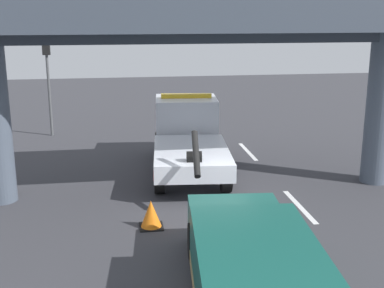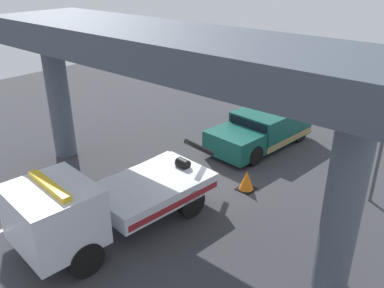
# 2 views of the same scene
# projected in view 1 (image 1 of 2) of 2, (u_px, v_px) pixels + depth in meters

# --- Properties ---
(ground_plane) EXTENTS (60.00, 40.00, 0.10)m
(ground_plane) POSITION_uv_depth(u_px,v_px,m) (207.00, 213.00, 14.58)
(ground_plane) COLOR #38383D
(lane_stripe_mid) EXTENTS (2.60, 0.16, 0.01)m
(lane_stripe_mid) POSITION_uv_depth(u_px,v_px,m) (300.00, 206.00, 14.96)
(lane_stripe_mid) COLOR silver
(lane_stripe_mid) RESTS_ON ground
(lane_stripe_east) EXTENTS (2.60, 0.16, 0.01)m
(lane_stripe_east) POSITION_uv_depth(u_px,v_px,m) (248.00, 152.00, 20.69)
(lane_stripe_east) COLOR silver
(lane_stripe_east) RESTS_ON ground
(tow_truck_white) EXTENTS (7.33, 2.90, 2.46)m
(tow_truck_white) POSITION_uv_depth(u_px,v_px,m) (188.00, 135.00, 18.44)
(tow_truck_white) COLOR silver
(tow_truck_white) RESTS_ON ground
(towed_van_green) EXTENTS (5.36, 2.61, 1.58)m
(towed_van_green) POSITION_uv_depth(u_px,v_px,m) (250.00, 265.00, 9.93)
(towed_van_green) COLOR #145147
(towed_van_green) RESTS_ON ground
(overpass_structure) EXTENTS (3.60, 13.91, 5.89)m
(overpass_structure) POSITION_uv_depth(u_px,v_px,m) (198.00, 30.00, 15.00)
(overpass_structure) COLOR #4C5666
(overpass_structure) RESTS_ON ground
(traffic_light_mid) EXTENTS (0.39, 0.32, 4.53)m
(traffic_light_mid) POSITION_uv_depth(u_px,v_px,m) (47.00, 63.00, 22.53)
(traffic_light_mid) COLOR #515456
(traffic_light_mid) RESTS_ON ground
(traffic_cone_orange) EXTENTS (0.62, 0.62, 0.74)m
(traffic_cone_orange) POSITION_uv_depth(u_px,v_px,m) (151.00, 215.00, 13.45)
(traffic_cone_orange) COLOR orange
(traffic_cone_orange) RESTS_ON ground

